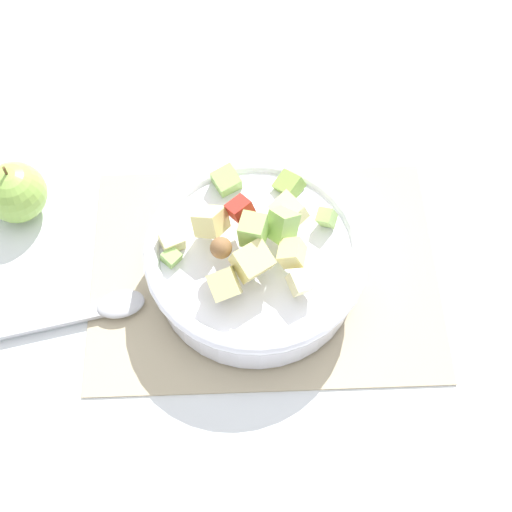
% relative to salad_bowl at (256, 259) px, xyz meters
% --- Properties ---
extents(ground_plane, '(2.40, 2.40, 0.00)m').
position_rel_salad_bowl_xyz_m(ground_plane, '(0.01, 0.01, -0.05)').
color(ground_plane, silver).
extents(placemat, '(0.42, 0.30, 0.01)m').
position_rel_salad_bowl_xyz_m(placemat, '(0.01, 0.01, -0.05)').
color(placemat, tan).
rests_on(placemat, ground_plane).
extents(salad_bowl, '(0.25, 0.25, 0.13)m').
position_rel_salad_bowl_xyz_m(salad_bowl, '(0.00, 0.00, 0.00)').
color(salad_bowl, white).
rests_on(salad_bowl, placemat).
extents(serving_spoon, '(0.22, 0.07, 0.01)m').
position_rel_salad_bowl_xyz_m(serving_spoon, '(-0.20, -0.04, -0.04)').
color(serving_spoon, '#B7B7BC').
rests_on(serving_spoon, placemat).
extents(whole_apple, '(0.08, 0.08, 0.09)m').
position_rel_salad_bowl_xyz_m(whole_apple, '(-0.29, 0.11, -0.01)').
color(whole_apple, '#8CB74C').
rests_on(whole_apple, ground_plane).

